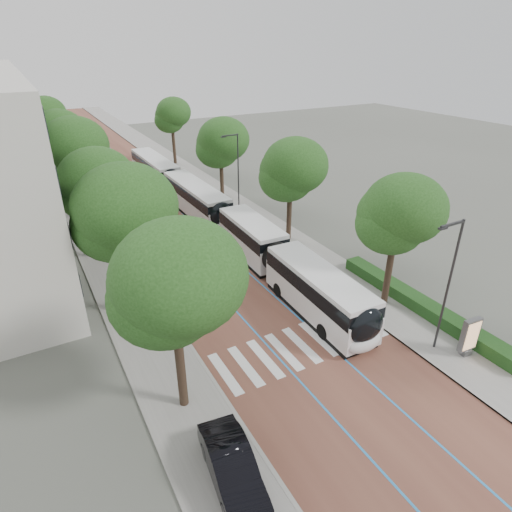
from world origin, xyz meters
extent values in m
plane|color=#51544C|center=(0.00, 0.00, 0.00)|extent=(160.00, 160.00, 0.00)
cube|color=brown|center=(0.00, 40.00, 0.01)|extent=(11.00, 140.00, 0.02)
cube|color=gray|center=(-7.50, 40.00, 0.06)|extent=(4.00, 140.00, 0.12)
cube|color=gray|center=(7.50, 40.00, 0.06)|extent=(4.00, 140.00, 0.12)
cube|color=gray|center=(-5.60, 40.00, 0.06)|extent=(0.20, 140.00, 0.14)
cube|color=gray|center=(5.60, 40.00, 0.06)|extent=(0.20, 140.00, 0.14)
cube|color=silver|center=(-4.80, 1.00, 0.03)|extent=(0.55, 3.60, 0.01)
cube|color=silver|center=(-3.55, 1.00, 0.03)|extent=(0.55, 3.60, 0.01)
cube|color=silver|center=(-2.30, 1.00, 0.03)|extent=(0.55, 3.60, 0.01)
cube|color=silver|center=(-1.05, 1.00, 0.03)|extent=(0.55, 3.60, 0.01)
cube|color=silver|center=(0.20, 1.00, 0.03)|extent=(0.55, 3.60, 0.01)
cube|color=silver|center=(1.45, 1.00, 0.03)|extent=(0.55, 3.60, 0.01)
cube|color=silver|center=(2.70, 1.00, 0.03)|extent=(0.55, 3.60, 0.01)
cube|color=silver|center=(3.95, 1.00, 0.03)|extent=(0.55, 3.60, 0.01)
cube|color=silver|center=(5.20, 1.00, 0.03)|extent=(0.55, 3.60, 0.01)
cube|color=#267ABE|center=(-1.60, 40.00, 0.02)|extent=(0.12, 126.00, 0.01)
cube|color=#267ABE|center=(1.60, 40.00, 0.02)|extent=(0.12, 126.00, 0.01)
cube|color=black|center=(-10.45, 28.00, 3.00)|extent=(0.12, 38.00, 1.60)
cube|color=black|center=(-10.45, 28.00, 6.20)|extent=(0.12, 38.00, 1.60)
cube|color=black|center=(-10.45, 28.00, 9.40)|extent=(0.12, 38.00, 1.60)
cube|color=black|center=(-10.45, 28.00, 12.40)|extent=(0.12, 38.00, 1.60)
cube|color=#183C14|center=(9.10, 0.00, 0.52)|extent=(1.20, 14.00, 0.80)
cylinder|color=#2D2D2F|center=(6.80, -3.00, 4.12)|extent=(0.14, 0.14, 8.00)
cube|color=#2D2D2F|center=(6.00, -3.00, 8.02)|extent=(1.70, 0.12, 0.12)
cube|color=#2D2D2F|center=(5.30, -3.00, 7.94)|extent=(0.50, 0.20, 0.10)
cylinder|color=#2D2D2F|center=(6.80, 22.00, 4.12)|extent=(0.14, 0.14, 8.00)
cube|color=#2D2D2F|center=(6.00, 22.00, 8.02)|extent=(1.70, 0.12, 0.12)
cube|color=#2D2D2F|center=(5.30, 22.00, 7.94)|extent=(0.50, 0.20, 0.10)
cylinder|color=#2D2D2F|center=(-6.10, 8.00, 4.12)|extent=(0.14, 0.14, 8.00)
cylinder|color=black|center=(-7.50, 0.00, 2.39)|extent=(0.44, 0.44, 4.78)
ellipsoid|color=#1D4115|center=(-7.50, 0.00, 6.74)|extent=(5.82, 5.82, 4.95)
cylinder|color=black|center=(-7.50, 9.00, 2.43)|extent=(0.44, 0.44, 4.87)
ellipsoid|color=#1D4115|center=(-7.50, 9.00, 6.86)|extent=(6.13, 6.13, 5.21)
cylinder|color=black|center=(-7.50, 18.00, 2.18)|extent=(0.44, 0.44, 4.36)
ellipsoid|color=#1D4115|center=(-7.50, 18.00, 6.14)|extent=(5.76, 5.76, 4.89)
cylinder|color=black|center=(-7.50, 28.00, 2.41)|extent=(0.44, 0.44, 4.82)
ellipsoid|color=#1D4115|center=(-7.50, 28.00, 6.79)|extent=(6.21, 6.21, 5.28)
cylinder|color=black|center=(-7.50, 40.00, 2.14)|extent=(0.44, 0.44, 4.29)
ellipsoid|color=#1D4115|center=(-7.50, 40.00, 6.04)|extent=(5.97, 5.97, 5.07)
cylinder|color=black|center=(-7.50, 55.00, 2.19)|extent=(0.44, 0.44, 4.37)
ellipsoid|color=#1D4115|center=(-7.50, 55.00, 6.16)|extent=(5.59, 5.59, 4.75)
cylinder|color=black|center=(7.70, 2.00, 2.24)|extent=(0.44, 0.44, 4.47)
ellipsoid|color=#1D4115|center=(7.70, 2.00, 6.30)|extent=(5.13, 5.13, 4.36)
cylinder|color=black|center=(7.70, 14.00, 2.19)|extent=(0.44, 0.44, 4.39)
ellipsoid|color=#1D4115|center=(7.70, 14.00, 6.18)|extent=(5.54, 5.54, 4.71)
cylinder|color=black|center=(7.70, 28.00, 2.06)|extent=(0.44, 0.44, 4.11)
ellipsoid|color=#1D4115|center=(7.70, 28.00, 5.80)|extent=(5.69, 5.69, 4.84)
cylinder|color=black|center=(7.70, 44.00, 2.35)|extent=(0.44, 0.44, 4.70)
ellipsoid|color=#1D4115|center=(7.70, 44.00, 6.63)|extent=(4.76, 4.76, 4.05)
cylinder|color=black|center=(3.08, 8.29, 1.77)|extent=(2.33, 0.98, 2.30)
cube|color=silver|center=(2.90, 3.17, 1.26)|extent=(2.81, 9.44, 1.82)
cube|color=black|center=(2.90, 3.17, 2.40)|extent=(2.85, 9.25, 0.97)
cube|color=silver|center=(2.90, 3.17, 3.04)|extent=(2.76, 9.25, 0.31)
cube|color=black|center=(2.90, 3.17, 0.17)|extent=(2.75, 9.06, 0.35)
cube|color=silver|center=(3.22, 12.61, 1.26)|extent=(2.76, 7.82, 1.82)
cube|color=black|center=(3.22, 12.61, 2.40)|extent=(2.79, 7.67, 0.97)
cube|color=silver|center=(3.22, 12.61, 3.04)|extent=(2.70, 7.66, 0.31)
cube|color=black|center=(3.22, 12.61, 0.17)|extent=(2.70, 7.51, 0.35)
ellipsoid|color=black|center=(2.75, -1.36, 2.00)|extent=(2.39, 1.18, 2.28)
ellipsoid|color=silver|center=(2.75, -1.41, 0.86)|extent=(2.38, 1.08, 1.14)
cylinder|color=black|center=(1.70, 0.92, 0.50)|extent=(0.33, 1.01, 1.00)
cylinder|color=black|center=(3.96, 0.85, 0.50)|extent=(0.33, 1.01, 1.00)
cylinder|color=black|center=(2.15, 14.32, 0.50)|extent=(0.33, 1.01, 1.00)
cylinder|color=black|center=(4.41, 14.24, 0.50)|extent=(0.33, 1.01, 1.00)
cylinder|color=black|center=(1.88, 6.28, 0.50)|extent=(0.33, 1.01, 1.00)
cylinder|color=black|center=(4.14, 6.21, 0.50)|extent=(0.33, 1.01, 1.00)
cube|color=silver|center=(2.81, 23.77, 1.26)|extent=(2.69, 12.04, 1.82)
cube|color=black|center=(2.81, 23.77, 2.40)|extent=(2.72, 11.80, 0.97)
cube|color=silver|center=(2.81, 23.77, 3.04)|extent=(2.63, 11.80, 0.31)
cube|color=black|center=(2.81, 23.77, 0.17)|extent=(2.63, 11.56, 0.35)
ellipsoid|color=black|center=(2.90, 17.92, 2.00)|extent=(2.37, 1.14, 2.28)
ellipsoid|color=silver|center=(2.91, 17.87, 0.86)|extent=(2.37, 1.04, 1.14)
cylinder|color=black|center=(1.74, 20.15, 0.50)|extent=(0.32, 1.00, 1.00)
cylinder|color=black|center=(4.00, 20.18, 0.50)|extent=(0.32, 1.00, 1.00)
cylinder|color=black|center=(1.62, 27.55, 0.50)|extent=(0.32, 1.00, 1.00)
cylinder|color=black|center=(3.88, 27.58, 0.50)|extent=(0.32, 1.00, 1.00)
cube|color=silver|center=(2.54, 36.53, 1.26)|extent=(2.62, 12.02, 1.82)
cube|color=black|center=(2.54, 36.53, 2.40)|extent=(2.66, 11.78, 0.97)
cube|color=silver|center=(2.54, 36.53, 3.04)|extent=(2.57, 11.78, 0.31)
cube|color=black|center=(2.54, 36.53, 0.17)|extent=(2.56, 11.54, 0.35)
ellipsoid|color=black|center=(2.60, 30.68, 2.00)|extent=(2.36, 1.12, 2.28)
ellipsoid|color=silver|center=(2.60, 30.63, 0.86)|extent=(2.36, 1.02, 1.14)
cylinder|color=black|center=(1.44, 32.92, 0.50)|extent=(0.31, 1.00, 1.00)
cylinder|color=black|center=(3.70, 32.95, 0.50)|extent=(0.31, 1.00, 1.00)
cylinder|color=black|center=(1.37, 40.32, 0.50)|extent=(0.31, 1.00, 1.00)
cylinder|color=black|center=(3.63, 40.35, 0.50)|extent=(0.31, 1.00, 1.00)
cube|color=#59595B|center=(7.76, -4.32, 0.30)|extent=(0.57, 0.48, 0.36)
cube|color=#59595B|center=(7.76, -4.32, 1.50)|extent=(1.18, 0.40, 2.04)
cube|color=tan|center=(7.75, -4.49, 1.50)|extent=(0.98, 0.09, 1.78)
imported|color=black|center=(-7.26, -4.92, 0.91)|extent=(2.25, 4.95, 1.58)
camera|label=1|loc=(-11.97, -15.28, 16.13)|focal=30.00mm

